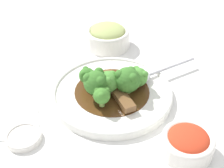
% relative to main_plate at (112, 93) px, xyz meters
% --- Properties ---
extents(ground_plane, '(4.00, 4.00, 0.00)m').
position_rel_main_plate_xyz_m(ground_plane, '(0.00, 0.00, -0.01)').
color(ground_plane, white).
extents(main_plate, '(0.26, 0.26, 0.02)m').
position_rel_main_plate_xyz_m(main_plate, '(0.00, 0.00, 0.00)').
color(main_plate, white).
rests_on(main_plate, ground_plane).
extents(beef_strip_0, '(0.06, 0.04, 0.01)m').
position_rel_main_plate_xyz_m(beef_strip_0, '(0.02, -0.04, 0.02)').
color(beef_strip_0, brown).
rests_on(beef_strip_0, main_plate).
extents(beef_strip_1, '(0.06, 0.04, 0.01)m').
position_rel_main_plate_xyz_m(beef_strip_1, '(-0.04, -0.03, 0.01)').
color(beef_strip_1, brown).
rests_on(beef_strip_1, main_plate).
extents(beef_strip_2, '(0.04, 0.07, 0.01)m').
position_rel_main_plate_xyz_m(beef_strip_2, '(-0.02, 0.04, 0.02)').
color(beef_strip_2, brown).
rests_on(beef_strip_2, main_plate).
extents(broccoli_floret_0, '(0.05, 0.05, 0.06)m').
position_rel_main_plate_xyz_m(broccoli_floret_0, '(0.03, 0.02, 0.04)').
color(broccoli_floret_0, '#8EB756').
rests_on(broccoli_floret_0, main_plate).
extents(broccoli_floret_1, '(0.03, 0.03, 0.04)m').
position_rel_main_plate_xyz_m(broccoli_floret_1, '(0.05, -0.02, 0.03)').
color(broccoli_floret_1, '#8EB756').
rests_on(broccoli_floret_1, main_plate).
extents(broccoli_floret_2, '(0.05, 0.05, 0.05)m').
position_rel_main_plate_xyz_m(broccoli_floret_2, '(0.01, 0.01, 0.04)').
color(broccoli_floret_2, '#7FA84C').
rests_on(broccoli_floret_2, main_plate).
extents(broccoli_floret_3, '(0.05, 0.05, 0.06)m').
position_rel_main_plate_xyz_m(broccoli_floret_3, '(-0.03, 0.01, 0.04)').
color(broccoli_floret_3, '#8EB756').
rests_on(broccoli_floret_3, main_plate).
extents(broccoli_floret_4, '(0.04, 0.04, 0.04)m').
position_rel_main_plate_xyz_m(broccoli_floret_4, '(-0.06, -0.01, 0.03)').
color(broccoli_floret_4, '#7FA84C').
rests_on(broccoli_floret_4, main_plate).
extents(broccoli_floret_5, '(0.03, 0.03, 0.04)m').
position_rel_main_plate_xyz_m(broccoli_floret_5, '(0.03, 0.05, 0.04)').
color(broccoli_floret_5, '#7FA84C').
rests_on(broccoli_floret_5, main_plate).
extents(serving_spoon, '(0.19, 0.10, 0.01)m').
position_rel_main_plate_xyz_m(serving_spoon, '(-0.07, -0.03, 0.02)').
color(serving_spoon, '#B7B7BC').
rests_on(serving_spoon, main_plate).
extents(side_bowl_kimchi, '(0.09, 0.09, 0.05)m').
position_rel_main_plate_xyz_m(side_bowl_kimchi, '(-0.11, 0.17, 0.01)').
color(side_bowl_kimchi, white).
rests_on(side_bowl_kimchi, ground_plane).
extents(side_bowl_appetizer, '(0.12, 0.12, 0.06)m').
position_rel_main_plate_xyz_m(side_bowl_appetizer, '(-0.01, -0.21, 0.02)').
color(side_bowl_appetizer, white).
rests_on(side_bowl_appetizer, ground_plane).
extents(sauce_dish, '(0.07, 0.07, 0.01)m').
position_rel_main_plate_xyz_m(sauce_dish, '(0.18, 0.11, -0.00)').
color(sauce_dish, white).
rests_on(sauce_dish, ground_plane).
extents(paper_napkin, '(0.14, 0.11, 0.01)m').
position_rel_main_plate_xyz_m(paper_napkin, '(0.22, 0.06, -0.01)').
color(paper_napkin, white).
rests_on(paper_napkin, ground_plane).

